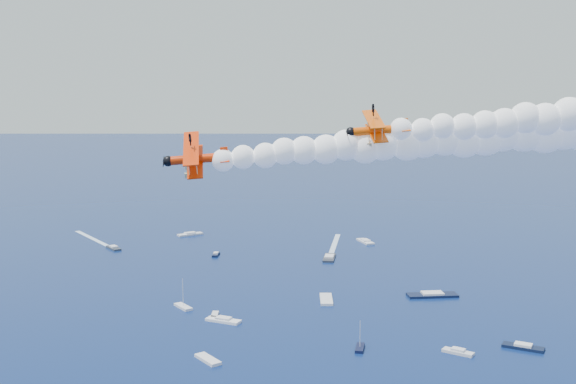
% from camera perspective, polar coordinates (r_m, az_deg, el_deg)
% --- Properties ---
extents(biplane_lead, '(10.50, 11.97, 7.67)m').
position_cam_1_polar(biplane_lead, '(89.93, 7.27, 4.94)').
color(biplane_lead, '#EB5104').
extents(biplane_trail, '(11.74, 13.13, 9.20)m').
position_cam_1_polar(biplane_trail, '(89.36, -7.29, 2.65)').
color(biplane_trail, red).
extents(smoke_trail_trail, '(66.19, 51.43, 11.65)m').
position_cam_1_polar(smoke_trail_trail, '(93.45, 12.48, 4.25)').
color(smoke_trail_trail, white).
extents(spectator_boats, '(244.25, 182.62, 0.70)m').
position_cam_1_polar(spectator_boats, '(201.74, 7.33, -9.06)').
color(spectator_boats, silver).
rests_on(spectator_boats, ground).
extents(boat_wakes, '(283.00, 118.14, 0.04)m').
position_cam_1_polar(boat_wakes, '(243.16, 6.90, -6.15)').
color(boat_wakes, white).
rests_on(boat_wakes, ground).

